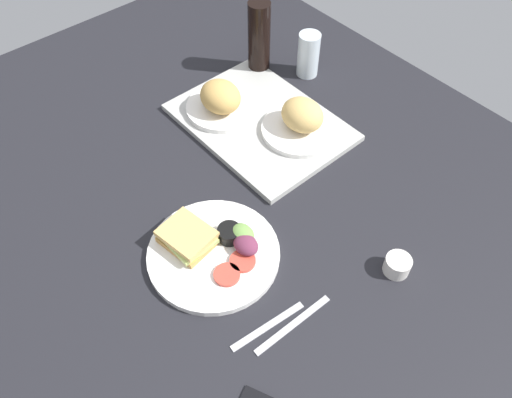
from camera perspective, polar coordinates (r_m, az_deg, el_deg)
name	(u,v)px	position (r cm, az deg, el deg)	size (l,w,h in cm)	color
ground_plane	(241,215)	(120.65, -1.70, -1.81)	(190.00, 150.00, 3.00)	black
serving_tray	(260,122)	(138.89, 0.48, 8.54)	(45.00, 33.00, 1.60)	#B2B2AD
bread_plate_near	(221,101)	(138.89, -3.90, 10.88)	(19.63, 19.63, 9.40)	white
bread_plate_far	(301,120)	(133.46, 5.07, 8.70)	(20.23, 20.23, 9.28)	white
plate_with_salad	(213,249)	(111.69, -4.81, -5.54)	(28.82, 28.82, 5.40)	white
drinking_glass	(308,55)	(153.32, 5.85, 15.69)	(6.31, 6.31, 13.05)	silver
soda_bottle	(259,38)	(151.56, 0.34, 17.46)	(6.40, 6.40, 21.61)	black
espresso_cup	(397,265)	(112.74, 15.45, -7.11)	(5.60, 5.60, 4.00)	silver
fork	(268,326)	(104.15, 1.32, -13.94)	(17.00, 1.40, 0.50)	#B7B7BC
knife	(293,324)	(104.53, 4.14, -13.74)	(19.00, 1.40, 0.50)	#B7B7BC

